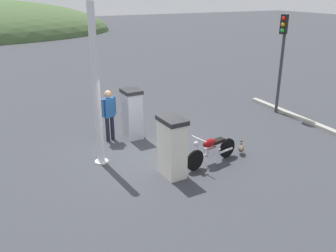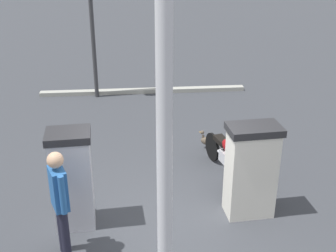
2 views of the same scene
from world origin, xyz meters
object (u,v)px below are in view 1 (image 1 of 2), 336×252
Objects in this scene: wandering_duck at (241,148)px; motorcycle_near_pump at (211,149)px; fuel_pump_far at (132,114)px; roadside_traffic_light at (282,48)px; attendant_person at (109,112)px; canopy_support_pole at (96,90)px; fuel_pump_near at (172,147)px.

motorcycle_near_pump is at bearing -172.78° from wandering_duck.
fuel_pump_far is 0.44× the size of roadside_traffic_light.
motorcycle_near_pump is 0.49× the size of roadside_traffic_light.
motorcycle_near_pump is at bearing -55.04° from attendant_person.
canopy_support_pole is (-4.02, 1.37, 1.98)m from wandering_duck.
fuel_pump_near is 2.58m from canopy_support_pole.
roadside_traffic_light reaches higher than attendant_person.
roadside_traffic_light reaches higher than wandering_duck.
motorcycle_near_pump is at bearing 3.76° from fuel_pump_near.
roadside_traffic_light is 7.85m from canopy_support_pole.
roadside_traffic_light is at bearing -0.91° from fuel_pump_far.
roadside_traffic_light is (3.72, 2.63, 2.45)m from wandering_duck.
motorcycle_near_pump is at bearing -28.37° from canopy_support_pole.
canopy_support_pole is (-7.74, -1.26, -0.47)m from roadside_traffic_light.
canopy_support_pole reaches higher than roadside_traffic_light.
fuel_pump_far is 0.79m from attendant_person.
fuel_pump_near is at bearing -75.83° from attendant_person.
fuel_pump_near is 0.95× the size of attendant_person.
canopy_support_pole is (-0.74, -1.45, 1.18)m from attendant_person.
canopy_support_pole reaches higher than fuel_pump_far.
fuel_pump_far reaches higher than motorcycle_near_pump.
motorcycle_near_pump is (1.31, 0.09, -0.37)m from fuel_pump_near.
wandering_duck is 4.68m from canopy_support_pole.
roadside_traffic_light reaches higher than fuel_pump_far.
attendant_person is 2.01m from canopy_support_pole.
motorcycle_near_pump is 4.47× the size of wandering_duck.
fuel_pump_near is 3.92× the size of wandering_duck.
roadside_traffic_light is at bearing 35.25° from wandering_duck.
fuel_pump_near is at bearing -90.00° from fuel_pump_far.
motorcycle_near_pump is at bearing -150.53° from roadside_traffic_light.
motorcycle_near_pump is 3.63m from canopy_support_pole.
fuel_pump_near is 0.43× the size of roadside_traffic_light.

